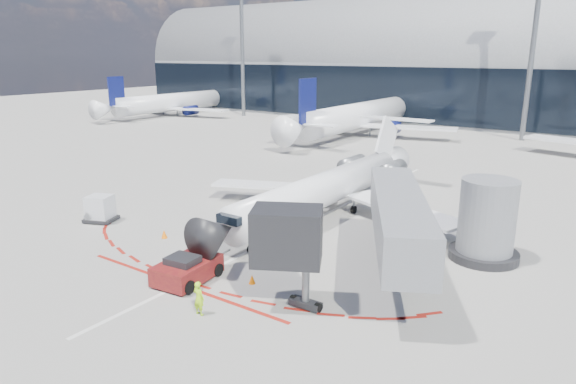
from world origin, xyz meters
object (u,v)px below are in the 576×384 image
Objects in this scene: regional_jet at (330,186)px; uld_container at (100,209)px; ramp_worker at (199,298)px; pushback_tug at (187,269)px.

regional_jet is 10.31× the size of uld_container.
ramp_worker is 16.53m from uld_container.
regional_jet reaches higher than uld_container.
regional_jet is 4.51× the size of pushback_tug.
regional_jet is 15.64× the size of ramp_worker.
regional_jet reaches higher than ramp_worker.
pushback_tug is at bearing -38.05° from uld_container.
uld_container is at bearing -139.28° from regional_jet.
pushback_tug is 2.29× the size of uld_container.
ramp_worker is at bearing -42.63° from pushback_tug.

